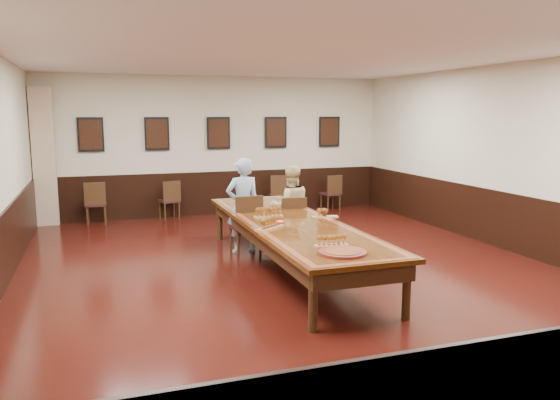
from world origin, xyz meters
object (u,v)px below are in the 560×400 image
object	(u,v)px
carved_platter	(343,252)
spare_chair_a	(96,203)
spare_chair_c	(278,194)
person_man	(243,205)
person_woman	(290,207)
conference_table	(291,230)
spare_chair_b	(169,199)
spare_chair_d	(331,192)
chair_woman	(292,223)
chair_man	(245,224)

from	to	relation	value
carved_platter	spare_chair_a	bearing A→B (deg)	112.12
spare_chair_c	person_man	size ratio (longest dim) A/B	0.57
spare_chair_a	person_man	world-z (taller)	person_man
person_man	person_woman	xyz separation A→B (m)	(0.87, 0.04, -0.08)
spare_chair_a	conference_table	xyz separation A→B (m)	(2.77, -4.61, 0.15)
spare_chair_b	spare_chair_d	distance (m)	3.89
spare_chair_b	chair_woman	bearing A→B (deg)	101.94
chair_man	spare_chair_d	size ratio (longest dim) A/B	1.16
spare_chair_a	spare_chair_b	distance (m)	1.57
person_woman	conference_table	distance (m)	1.40
chair_woman	spare_chair_b	distance (m)	3.88
chair_man	spare_chair_a	size ratio (longest dim) A/B	1.10
spare_chair_b	chair_man	bearing A→B (deg)	89.38
spare_chair_a	spare_chair_c	bearing A→B (deg)	-177.14
conference_table	carved_platter	world-z (taller)	carved_platter
spare_chair_c	spare_chair_d	xyz separation A→B (m)	(1.33, -0.06, -0.02)
spare_chair_b	carved_platter	size ratio (longest dim) A/B	1.33
chair_man	chair_woman	distance (m)	0.85
chair_woman	spare_chair_c	distance (m)	3.50
spare_chair_a	spare_chair_d	world-z (taller)	spare_chair_a
person_man	carved_platter	bearing A→B (deg)	90.81
chair_man	spare_chair_a	distance (m)	4.18
person_woman	spare_chair_b	bearing A→B (deg)	-56.30
spare_chair_a	carved_platter	xyz separation A→B (m)	(2.68, -6.61, 0.31)
spare_chair_b	person_woman	bearing A→B (deg)	102.75
spare_chair_c	chair_woman	bearing A→B (deg)	84.33
spare_chair_c	person_woman	xyz separation A→B (m)	(-0.88, -3.29, 0.27)
spare_chair_d	person_woman	size ratio (longest dim) A/B	0.60
chair_woman	spare_chair_d	distance (m)	4.00
chair_man	person_woman	xyz separation A→B (m)	(0.86, 0.15, 0.22)
person_man	carved_platter	size ratio (longest dim) A/B	2.47
chair_man	person_woman	bearing A→B (deg)	-174.82
chair_man	carved_platter	bearing A→B (deg)	90.84
spare_chair_b	carved_platter	xyz separation A→B (m)	(1.12, -6.71, 0.34)
conference_table	person_woman	bearing A→B (deg)	70.32
spare_chair_c	conference_table	world-z (taller)	spare_chair_c
chair_woman	person_woman	world-z (taller)	person_woman
spare_chair_a	person_man	bearing A→B (deg)	128.25
person_man	conference_table	bearing A→B (deg)	102.79
carved_platter	person_man	bearing A→B (deg)	95.58
spare_chair_d	person_woman	distance (m)	3.92
spare_chair_a	spare_chair_c	distance (m)	4.12
chair_woman	spare_chair_d	bearing A→B (deg)	-116.29
person_woman	carved_platter	world-z (taller)	person_woman
carved_platter	chair_woman	bearing A→B (deg)	80.44
spare_chair_b	conference_table	world-z (taller)	spare_chair_b
person_man	person_woman	world-z (taller)	person_man
spare_chair_a	spare_chair_d	distance (m)	5.45
spare_chair_c	conference_table	bearing A→B (deg)	82.75
spare_chair_a	spare_chair_b	xyz separation A→B (m)	(1.56, 0.11, -0.03)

